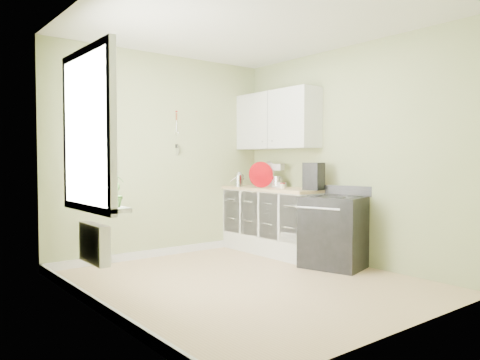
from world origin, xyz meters
TOP-DOWN VIEW (x-y plane):
  - floor at (0.00, 0.00)m, footprint 3.20×3.60m
  - ceiling at (0.00, 0.00)m, footprint 3.20×3.60m
  - wall_back at (0.00, 1.81)m, footprint 3.20×0.02m
  - wall_left at (-1.61, 0.00)m, footprint 0.02×3.60m
  - wall_right at (1.61, 0.00)m, footprint 0.02×3.60m
  - base_cabinets at (1.30, 1.00)m, footprint 0.60×1.60m
  - countertop at (1.29, 1.00)m, footprint 0.64×1.60m
  - upper_cabinets at (1.43, 1.10)m, footprint 0.35×1.40m
  - window at (-1.58, 0.30)m, footprint 0.06×1.14m
  - window_sill at (-1.51, 0.30)m, footprint 0.18×1.14m
  - radiator at (-1.54, 0.25)m, footprint 0.12×0.50m
  - wall_utensils at (0.20, 1.78)m, footprint 0.02×0.14m
  - stove at (1.28, -0.09)m, footprint 0.79×0.84m
  - stand_mixer at (1.36, 1.08)m, footprint 0.26×0.33m
  - kettle at (1.05, 1.49)m, footprint 0.21×0.12m
  - coffee_maker at (1.32, 0.30)m, footprint 0.24×0.26m
  - red_tray at (1.13, 1.09)m, footprint 0.36×0.15m
  - jar at (1.20, 0.73)m, footprint 0.07×0.07m
  - plant_a at (-1.50, -0.15)m, footprint 0.19×0.21m
  - plant_b at (-1.50, 0.26)m, footprint 0.17×0.19m
  - plant_c at (-1.50, 0.47)m, footprint 0.21×0.21m

SIDE VIEW (x-z plane):
  - floor at x=0.00m, z-range -0.02..0.00m
  - stove at x=1.28m, z-range -0.05..0.92m
  - base_cabinets at x=1.30m, z-range 0.00..0.87m
  - radiator at x=-1.54m, z-range 0.38..0.73m
  - window_sill at x=-1.51m, z-range 0.86..0.90m
  - countertop at x=1.29m, z-range 0.87..0.91m
  - jar at x=1.20m, z-range 0.91..0.99m
  - kettle at x=1.05m, z-range 0.91..1.12m
  - plant_c at x=-1.50m, z-range 0.90..1.16m
  - plant_b at x=-1.50m, z-range 0.90..1.21m
  - stand_mixer at x=1.36m, z-range 0.88..1.24m
  - plant_a at x=-1.50m, z-range 0.90..1.23m
  - coffee_maker at x=1.32m, z-range 0.90..1.25m
  - red_tray at x=1.13m, z-range 0.91..1.27m
  - wall_back at x=0.00m, z-range 0.00..2.70m
  - wall_left at x=-1.61m, z-range 0.00..2.70m
  - wall_right at x=1.61m, z-range 0.00..2.70m
  - window at x=-1.58m, z-range 0.83..2.27m
  - wall_utensils at x=0.20m, z-range 1.27..1.85m
  - upper_cabinets at x=1.43m, z-range 1.45..2.25m
  - ceiling at x=0.00m, z-range 2.70..2.72m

